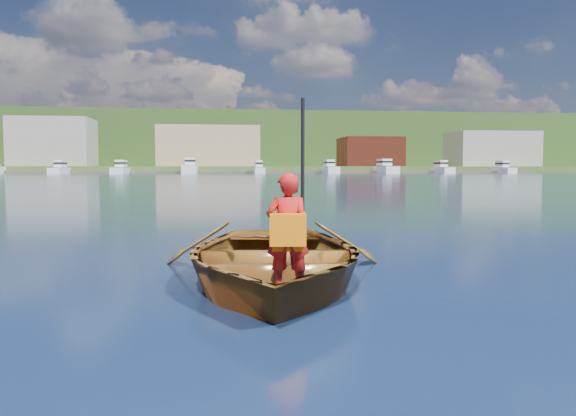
{
  "coord_description": "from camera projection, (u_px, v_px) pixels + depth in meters",
  "views": [
    {
      "loc": [
        -1.78,
        -6.97,
        1.27
      ],
      "look_at": [
        -1.03,
        -0.8,
        0.83
      ],
      "focal_mm": 35.0,
      "sensor_mm": 36.0,
      "label": 1
    }
  ],
  "objects": [
    {
      "name": "waterfront_buildings",
      "position": [
        200.0,
        147.0,
        169.13
      ],
      "size": [
        202.0,
        16.0,
        14.0
      ],
      "color": "brown",
      "rests_on": "ground"
    },
    {
      "name": "ground",
      "position": [
        360.0,
        267.0,
        7.21
      ],
      "size": [
        600.0,
        600.0,
        0.0
      ],
      "color": "#12253A",
      "rests_on": "ground"
    },
    {
      "name": "hillside_trees",
      "position": [
        153.0,
        131.0,
        235.5
      ],
      "size": [
        300.79,
        83.07,
        25.82
      ],
      "color": "#382314",
      "rests_on": "ground"
    },
    {
      "name": "rowboat",
      "position": [
        272.0,
        258.0,
        6.25
      ],
      "size": [
        3.29,
        4.33,
        0.84
      ],
      "color": "brown",
      "rests_on": "ground"
    },
    {
      "name": "child_paddler",
      "position": [
        288.0,
        232.0,
        5.33
      ],
      "size": [
        0.44,
        0.36,
        1.85
      ],
      "color": "red",
      "rests_on": "ground"
    },
    {
      "name": "dock",
      "position": [
        249.0,
        172.0,
        154.5
      ],
      "size": [
        160.05,
        9.24,
        0.8
      ],
      "color": "brown",
      "rests_on": "ground"
    },
    {
      "name": "marina_yachts",
      "position": [
        245.0,
        168.0,
        149.62
      ],
      "size": [
        140.91,
        13.58,
        4.42
      ],
      "color": "white",
      "rests_on": "ground"
    },
    {
      "name": "shoreline",
      "position": [
        224.0,
        148.0,
        240.79
      ],
      "size": [
        400.0,
        140.0,
        22.0
      ],
      "color": "#304E22",
      "rests_on": "ground"
    }
  ]
}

